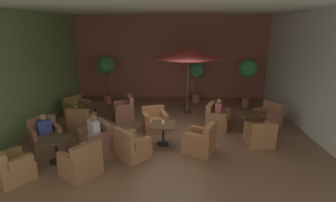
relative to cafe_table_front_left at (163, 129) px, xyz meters
name	(u,v)px	position (x,y,z in m)	size (l,w,h in m)	color
ground_plane	(167,136)	(0.11, 0.64, -0.53)	(9.42, 9.92, 0.02)	brown
wall_back_brick	(171,58)	(0.11, 5.56, 1.46)	(9.42, 0.08, 3.96)	#904F41
wall_left_accent	(18,75)	(-4.56, 0.64, 1.46)	(0.08, 9.92, 3.96)	#729253
wall_right_plain	(322,77)	(4.77, 0.64, 1.46)	(0.08, 9.92, 3.96)	silver
ceiling_slab	(167,7)	(0.11, 0.64, 3.47)	(9.42, 9.92, 0.06)	silver
cafe_table_front_left	(163,129)	(0.00, 0.00, 0.00)	(0.79, 0.79, 0.66)	black
armchair_front_left_north	(155,122)	(-0.35, 1.12, -0.21)	(0.98, 0.96, 0.80)	#A0653D
armchair_front_left_east	(132,147)	(-0.82, -0.85, -0.21)	(1.07, 1.07, 0.86)	#A06942
armchair_front_left_south	(200,142)	(1.07, -0.49, -0.19)	(1.02, 0.97, 0.89)	#995C38
cafe_table_front_right	(95,108)	(-2.63, 1.92, 0.00)	(0.71, 0.71, 0.66)	black
armchair_front_right_north	(124,110)	(-1.62, 2.29, -0.19)	(0.93, 0.98, 0.89)	#9C5E46
armchair_front_right_east	(77,109)	(-3.55, 2.47, -0.22)	(1.06, 1.07, 0.80)	olive
armchair_front_right_south	(82,123)	(-2.76, 0.84, -0.19)	(0.82, 0.86, 0.91)	#A16A43
cafe_table_mid_center	(56,145)	(-2.76, -1.13, -0.03)	(0.73, 0.73, 0.66)	black
armchair_mid_center_north	(96,140)	(-1.91, -0.43, -0.21)	(1.13, 1.13, 0.82)	#905A48
armchair_mid_center_east	(45,137)	(-3.48, -0.28, -0.20)	(1.12, 1.12, 0.88)	#996148
armchair_mid_center_south	(12,168)	(-3.42, -2.02, -0.20)	(1.04, 1.04, 0.84)	#996A3C
armchair_mid_center_west	(81,163)	(-1.86, -1.79, -0.19)	(1.08, 1.08, 0.91)	#93603E
cafe_table_rear_right	(248,117)	(2.78, 1.07, 0.00)	(0.77, 0.77, 0.66)	black
armchair_rear_right_north	(260,136)	(2.89, 0.06, -0.22)	(0.82, 0.80, 0.79)	#9E673D
armchair_rear_right_east	(268,118)	(3.64, 1.63, -0.20)	(1.03, 1.03, 0.89)	#9B6348
armchair_rear_right_south	(217,119)	(1.82, 1.43, -0.21)	(0.98, 1.02, 0.86)	#9B663E
patio_umbrella_tall_red	(188,53)	(0.83, 3.09, 1.92)	(2.58, 2.58, 2.64)	#2D2D2D
potted_tree_left_corner	(248,71)	(3.47, 4.08, 1.07)	(0.82, 0.82, 2.10)	#AB634C
potted_tree_mid_left	(106,68)	(-2.76, 4.30, 1.12)	(0.78, 0.78, 2.17)	#AC6245
potted_tree_mid_right	(196,75)	(1.30, 4.74, 0.78)	(0.70, 0.70, 1.87)	#A56149
patron_blue_shirt	(44,125)	(-3.45, -0.31, 0.18)	(0.42, 0.40, 0.61)	#36489B
patron_by_window	(219,109)	(1.86, 1.42, 0.19)	(0.31, 0.38, 0.64)	#A84C4D
patron_with_friend	(94,128)	(-1.94, -0.45, 0.18)	(0.42, 0.44, 0.64)	silver
iced_drink_cup	(163,122)	(0.00, 0.05, 0.19)	(0.08, 0.08, 0.11)	white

